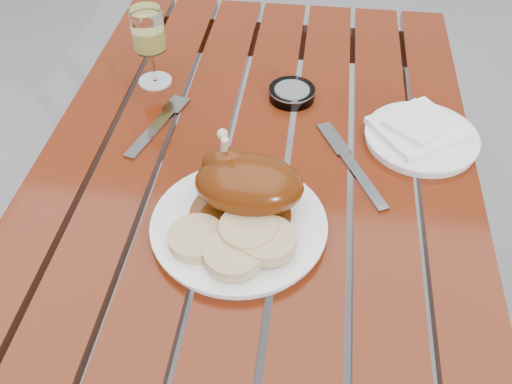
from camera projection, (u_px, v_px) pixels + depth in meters
ground at (256, 358)px, 1.58m from camera, size 60.00×60.00×0.00m
table at (256, 277)px, 1.32m from camera, size 0.80×1.20×0.75m
dinner_plate at (239, 226)px, 0.92m from camera, size 0.33×0.33×0.02m
roast_duck at (245, 183)px, 0.91m from camera, size 0.18×0.17×0.13m
bread_dumplings at (236, 241)px, 0.86m from camera, size 0.20×0.13×0.03m
wine_glass at (150, 47)px, 1.17m from camera, size 0.08×0.08×0.17m
side_plate at (421, 138)px, 1.08m from camera, size 0.28×0.28×0.02m
napkin at (417, 128)px, 1.07m from camera, size 0.20×0.20×0.01m
ashtray at (292, 93)px, 1.17m from camera, size 0.12×0.12×0.02m
fork at (155, 129)px, 1.11m from camera, size 0.07×0.19×0.01m
knife at (356, 170)px, 1.02m from camera, size 0.11×0.20×0.01m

